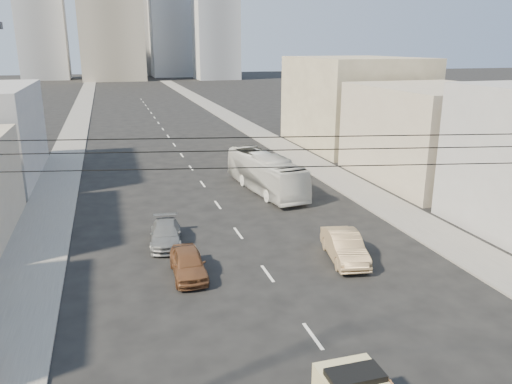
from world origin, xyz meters
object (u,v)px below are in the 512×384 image
sedan_tan (345,247)px  city_bus (266,173)px  sedan_brown (188,263)px  sedan_grey (166,234)px

sedan_tan → city_bus: bearing=100.6°
sedan_brown → sedan_grey: bearing=98.7°
sedan_brown → sedan_grey: sedan_brown is taller
city_bus → sedan_grey: 12.76m
sedan_grey → sedan_tan: bearing=-22.2°
city_bus → sedan_grey: bearing=-141.8°
sedan_brown → sedan_tan: 8.50m
city_bus → sedan_tan: 14.05m
city_bus → sedan_tan: size_ratio=2.28×
city_bus → sedan_tan: bearing=-96.5°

